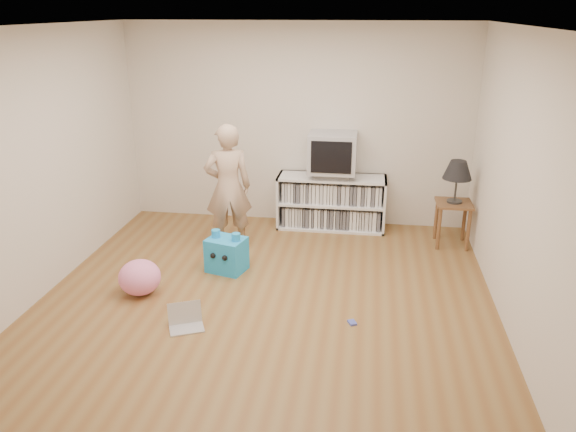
# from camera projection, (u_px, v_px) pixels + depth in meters

# --- Properties ---
(ground) EXTENTS (4.50, 4.50, 0.00)m
(ground) POSITION_uv_depth(u_px,v_px,m) (267.00, 297.00, 5.67)
(ground) COLOR brown
(ground) RESTS_ON ground
(walls) EXTENTS (4.52, 4.52, 2.60)m
(walls) POSITION_uv_depth(u_px,v_px,m) (265.00, 173.00, 5.21)
(walls) COLOR silver
(walls) RESTS_ON ground
(ceiling) EXTENTS (4.50, 4.50, 0.01)m
(ceiling) POSITION_uv_depth(u_px,v_px,m) (263.00, 26.00, 4.76)
(ceiling) COLOR white
(ceiling) RESTS_ON walls
(media_unit) EXTENTS (1.40, 0.45, 0.70)m
(media_unit) POSITION_uv_depth(u_px,v_px,m) (331.00, 202.00, 7.36)
(media_unit) COLOR white
(media_unit) RESTS_ON ground
(dvd_deck) EXTENTS (0.45, 0.35, 0.07)m
(dvd_deck) POSITION_uv_depth(u_px,v_px,m) (332.00, 174.00, 7.21)
(dvd_deck) COLOR gray
(dvd_deck) RESTS_ON media_unit
(crt_tv) EXTENTS (0.60, 0.53, 0.50)m
(crt_tv) POSITION_uv_depth(u_px,v_px,m) (333.00, 152.00, 7.11)
(crt_tv) COLOR #A5A5AA
(crt_tv) RESTS_ON dvd_deck
(side_table) EXTENTS (0.42, 0.42, 0.55)m
(side_table) POSITION_uv_depth(u_px,v_px,m) (453.00, 213.00, 6.78)
(side_table) COLOR brown
(side_table) RESTS_ON ground
(table_lamp) EXTENTS (0.34, 0.34, 0.52)m
(table_lamp) POSITION_uv_depth(u_px,v_px,m) (458.00, 171.00, 6.59)
(table_lamp) COLOR #333333
(table_lamp) RESTS_ON side_table
(person) EXTENTS (0.64, 0.52, 1.52)m
(person) POSITION_uv_depth(u_px,v_px,m) (228.00, 187.00, 6.60)
(person) COLOR tan
(person) RESTS_ON ground
(laptop) EXTENTS (0.38, 0.35, 0.21)m
(laptop) POSITION_uv_depth(u_px,v_px,m) (186.00, 321.00, 5.13)
(laptop) COLOR silver
(laptop) RESTS_ON ground
(playing_cards) EXTENTS (0.10, 0.11, 0.02)m
(playing_cards) POSITION_uv_depth(u_px,v_px,m) (352.00, 323.00, 5.19)
(playing_cards) COLOR #4854C0
(playing_cards) RESTS_ON ground
(plush_blue) EXTENTS (0.47, 0.41, 0.46)m
(plush_blue) POSITION_uv_depth(u_px,v_px,m) (227.00, 254.00, 6.18)
(plush_blue) COLOR #1996E2
(plush_blue) RESTS_ON ground
(plush_pink) EXTENTS (0.44, 0.44, 0.36)m
(plush_pink) POSITION_uv_depth(u_px,v_px,m) (140.00, 277.00, 5.68)
(plush_pink) COLOR pink
(plush_pink) RESTS_ON ground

